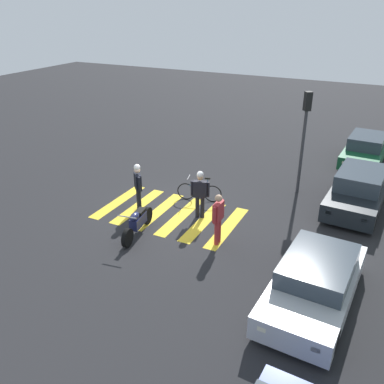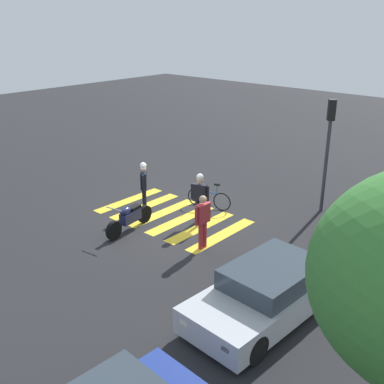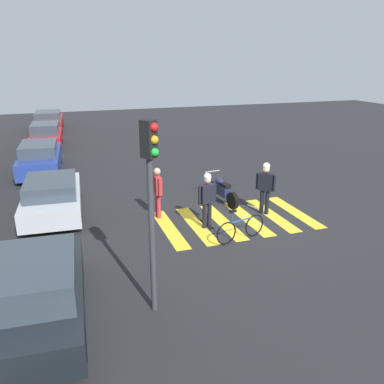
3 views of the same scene
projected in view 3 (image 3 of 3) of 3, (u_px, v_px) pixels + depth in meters
The scene contains 13 objects.
ground_plane at pixel (235, 220), 13.20m from camera, with size 60.00×60.00×0.00m, color #232326.
police_motorcycle at pixel (222, 191), 14.67m from camera, with size 2.14×0.63×1.02m.
leaning_bicycle at pixel (240, 228), 11.63m from camera, with size 0.56×1.69×1.00m.
officer_on_foot at pixel (265, 185), 13.41m from camera, with size 0.51×0.49×1.79m.
officer_by_motorcycle at pixel (207, 197), 12.32m from camera, with size 0.32×0.65×1.77m.
pedestrian_bystander at pixel (158, 189), 13.12m from camera, with size 0.68×0.23×1.70m.
crosswalk_stripes at pixel (235, 220), 13.20m from camera, with size 3.08×4.95×0.01m.
car_black_suv at pixel (37, 292), 7.96m from camera, with size 4.31×2.00×1.42m.
car_silver_sedan at pixel (52, 196), 13.59m from camera, with size 4.34×2.07×1.26m.
car_blue_hatchback at pixel (40, 158), 18.38m from camera, with size 4.56×1.98×1.41m.
car_red_convertible at pixel (46, 136), 23.56m from camera, with size 4.17×1.93×1.42m.
car_maroon_wagon at pixel (49, 121), 28.69m from camera, with size 4.63×2.15×1.41m.
traffic_light_pole at pixel (151, 188), 7.66m from camera, with size 0.35×0.34×4.01m.
Camera 3 is at (-11.09, 5.31, 5.10)m, focal length 37.59 mm.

